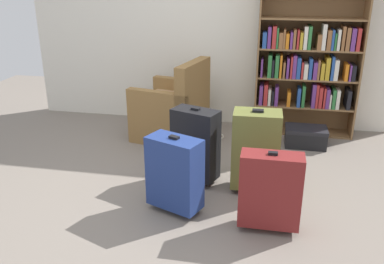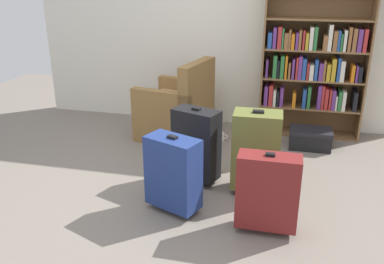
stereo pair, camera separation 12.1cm
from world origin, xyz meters
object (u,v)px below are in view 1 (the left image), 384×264
bookshelf (310,47)px  suitcase_olive (256,150)px  storage_box (306,136)px  suitcase_black (195,144)px  armchair (173,111)px  mug (217,136)px  suitcase_navy_blue (175,173)px  suitcase_dark_red (270,190)px

bookshelf → suitcase_olive: size_ratio=2.65×
storage_box → suitcase_black: suitcase_black is taller
storage_box → armchair: bearing=-179.1°
mug → suitcase_olive: suitcase_olive is taller
suitcase_navy_blue → armchair: bearing=103.9°
storage_box → mug: bearing=-178.2°
suitcase_olive → storage_box: bearing=65.5°
storage_box → bookshelf: bearing=92.5°
suitcase_dark_red → suitcase_navy_blue: bearing=170.8°
bookshelf → armchair: bookshelf is taller
armchair → bookshelf: bearing=17.2°
bookshelf → suitcase_olive: bookshelf is taller
suitcase_olive → armchair: bearing=132.2°
storage_box → suitcase_dark_red: suitcase_dark_red is taller
bookshelf → mug: bookshelf is taller
suitcase_dark_red → suitcase_black: suitcase_black is taller
bookshelf → suitcase_navy_blue: 2.37m
armchair → suitcase_olive: size_ratio=1.21×
storage_box → suitcase_dark_red: 1.74m
armchair → suitcase_black: size_ratio=1.28×
armchair → mug: size_ratio=7.50×
mug → storage_box: storage_box is taller
armchair → storage_box: size_ratio=2.01×
suitcase_black → suitcase_navy_blue: bearing=-97.0°
suitcase_navy_blue → suitcase_black: bearing=83.0°
bookshelf → suitcase_navy_blue: bearing=-118.5°
armchair → suitcase_olive: bearing=-47.8°
bookshelf → suitcase_olive: 1.73m
bookshelf → suitcase_black: bookshelf is taller
suitcase_black → suitcase_olive: size_ratio=0.95×
storage_box → suitcase_black: bearing=-135.1°
bookshelf → storage_box: (0.02, -0.43, -0.90)m
mug → suitcase_navy_blue: (-0.13, -1.53, 0.29)m
bookshelf → armchair: size_ratio=2.19×
armchair → suitcase_olive: armchair is taller
suitcase_dark_red → bookshelf: bearing=80.6°
armchair → suitcase_navy_blue: armchair is taller
suitcase_navy_blue → mug: bearing=85.2°
suitcase_black → suitcase_olive: suitcase_olive is taller
bookshelf → suitcase_olive: bearing=-107.5°
storage_box → suitcase_navy_blue: 1.93m
bookshelf → armchair: 1.68m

